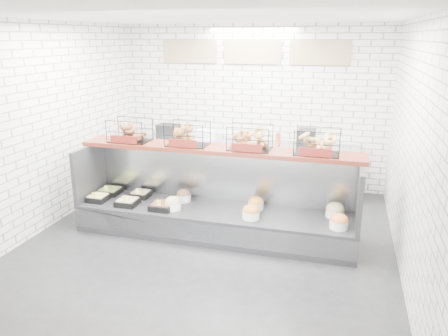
% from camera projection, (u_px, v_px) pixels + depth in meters
% --- Properties ---
extents(ground, '(5.50, 5.50, 0.00)m').
position_uv_depth(ground, '(208.00, 243.00, 6.10)').
color(ground, black).
rests_on(ground, ground).
extents(room_shell, '(5.02, 5.51, 3.01)m').
position_uv_depth(room_shell, '(220.00, 90.00, 6.06)').
color(room_shell, white).
rests_on(room_shell, ground).
extents(display_case, '(4.00, 0.90, 1.20)m').
position_uv_depth(display_case, '(215.00, 213.00, 6.32)').
color(display_case, black).
rests_on(display_case, ground).
extents(bagel_shelf, '(4.10, 0.50, 0.40)m').
position_uv_depth(bagel_shelf, '(218.00, 139.00, 6.18)').
color(bagel_shelf, '#48180F').
rests_on(bagel_shelf, display_case).
extents(prep_counter, '(4.00, 0.60, 1.20)m').
position_uv_depth(prep_counter, '(246.00, 164.00, 8.21)').
color(prep_counter, '#93969B').
rests_on(prep_counter, ground).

